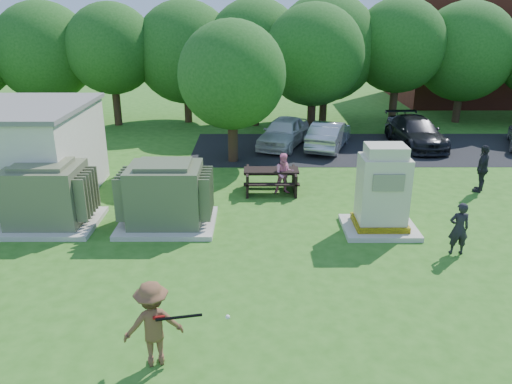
{
  "coord_description": "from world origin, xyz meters",
  "views": [
    {
      "loc": [
        -0.04,
        -9.95,
        6.5
      ],
      "look_at": [
        0.0,
        4.0,
        1.3
      ],
      "focal_mm": 35.0,
      "sensor_mm": 36.0,
      "label": 1
    }
  ],
  "objects_px": {
    "generator_cabinet": "(382,194)",
    "car_white": "(284,132)",
    "transformer_left": "(47,197)",
    "car_dark": "(416,132)",
    "person_walking_right": "(482,169)",
    "car_silver_a": "(329,135)",
    "picnic_table": "(271,178)",
    "transformer_right": "(166,196)",
    "batter": "(153,324)",
    "person_by_generator": "(459,228)",
    "person_at_picnic": "(284,174)"
  },
  "relations": [
    {
      "from": "generator_cabinet",
      "to": "car_white",
      "type": "height_order",
      "value": "generator_cabinet"
    },
    {
      "from": "transformer_left",
      "to": "car_dark",
      "type": "height_order",
      "value": "transformer_left"
    },
    {
      "from": "person_walking_right",
      "to": "car_silver_a",
      "type": "xyz_separation_m",
      "value": [
        -4.82,
        6.0,
        -0.21
      ]
    },
    {
      "from": "picnic_table",
      "to": "person_walking_right",
      "type": "xyz_separation_m",
      "value": [
        7.8,
        0.0,
        0.35
      ]
    },
    {
      "from": "transformer_right",
      "to": "batter",
      "type": "distance_m",
      "value": 6.55
    },
    {
      "from": "person_by_generator",
      "to": "person_at_picnic",
      "type": "height_order",
      "value": "person_at_picnic"
    },
    {
      "from": "batter",
      "to": "car_white",
      "type": "relative_size",
      "value": 0.41
    },
    {
      "from": "batter",
      "to": "transformer_left",
      "type": "bearing_deg",
      "value": -70.69
    },
    {
      "from": "generator_cabinet",
      "to": "picnic_table",
      "type": "bearing_deg",
      "value": 133.22
    },
    {
      "from": "picnic_table",
      "to": "car_silver_a",
      "type": "xyz_separation_m",
      "value": [
        2.98,
        6.0,
        0.14
      ]
    },
    {
      "from": "generator_cabinet",
      "to": "car_silver_a",
      "type": "relative_size",
      "value": 0.66
    },
    {
      "from": "transformer_right",
      "to": "car_silver_a",
      "type": "xyz_separation_m",
      "value": [
        6.35,
        9.06,
        -0.29
      ]
    },
    {
      "from": "batter",
      "to": "person_walking_right",
      "type": "height_order",
      "value": "person_walking_right"
    },
    {
      "from": "person_walking_right",
      "to": "car_silver_a",
      "type": "distance_m",
      "value": 7.7
    },
    {
      "from": "generator_cabinet",
      "to": "person_by_generator",
      "type": "distance_m",
      "value": 2.41
    },
    {
      "from": "transformer_left",
      "to": "generator_cabinet",
      "type": "bearing_deg",
      "value": -2.16
    },
    {
      "from": "person_at_picnic",
      "to": "person_by_generator",
      "type": "bearing_deg",
      "value": -51.82
    },
    {
      "from": "person_at_picnic",
      "to": "transformer_left",
      "type": "bearing_deg",
      "value": -164.56
    },
    {
      "from": "picnic_table",
      "to": "batter",
      "type": "relative_size",
      "value": 1.15
    },
    {
      "from": "person_walking_right",
      "to": "car_white",
      "type": "bearing_deg",
      "value": -95.69
    },
    {
      "from": "generator_cabinet",
      "to": "person_at_picnic",
      "type": "bearing_deg",
      "value": 130.44
    },
    {
      "from": "batter",
      "to": "car_white",
      "type": "height_order",
      "value": "batter"
    },
    {
      "from": "transformer_right",
      "to": "car_dark",
      "type": "height_order",
      "value": "transformer_right"
    },
    {
      "from": "picnic_table",
      "to": "person_walking_right",
      "type": "height_order",
      "value": "person_walking_right"
    },
    {
      "from": "transformer_right",
      "to": "car_dark",
      "type": "xyz_separation_m",
      "value": [
        10.7,
        9.58,
        -0.27
      ]
    },
    {
      "from": "picnic_table",
      "to": "person_by_generator",
      "type": "xyz_separation_m",
      "value": [
        5.02,
        -5.0,
        0.22
      ]
    },
    {
      "from": "person_by_generator",
      "to": "car_silver_a",
      "type": "relative_size",
      "value": 0.37
    },
    {
      "from": "batter",
      "to": "car_dark",
      "type": "xyz_separation_m",
      "value": [
        9.87,
        16.08,
        -0.18
      ]
    },
    {
      "from": "car_silver_a",
      "to": "batter",
      "type": "bearing_deg",
      "value": 90.39
    },
    {
      "from": "transformer_right",
      "to": "car_white",
      "type": "relative_size",
      "value": 0.71
    },
    {
      "from": "person_walking_right",
      "to": "picnic_table",
      "type": "bearing_deg",
      "value": -53.19
    },
    {
      "from": "generator_cabinet",
      "to": "picnic_table",
      "type": "xyz_separation_m",
      "value": [
        -3.24,
        3.45,
        -0.65
      ]
    },
    {
      "from": "generator_cabinet",
      "to": "person_by_generator",
      "type": "height_order",
      "value": "generator_cabinet"
    },
    {
      "from": "car_dark",
      "to": "car_white",
      "type": "bearing_deg",
      "value": 176.58
    },
    {
      "from": "transformer_right",
      "to": "car_silver_a",
      "type": "bearing_deg",
      "value": 54.96
    },
    {
      "from": "picnic_table",
      "to": "person_walking_right",
      "type": "distance_m",
      "value": 7.81
    },
    {
      "from": "batter",
      "to": "car_dark",
      "type": "relative_size",
      "value": 0.36
    },
    {
      "from": "person_at_picnic",
      "to": "car_white",
      "type": "height_order",
      "value": "person_at_picnic"
    },
    {
      "from": "transformer_left",
      "to": "person_walking_right",
      "type": "bearing_deg",
      "value": 11.62
    },
    {
      "from": "person_walking_right",
      "to": "generator_cabinet",
      "type": "bearing_deg",
      "value": -16.13
    },
    {
      "from": "transformer_left",
      "to": "batter",
      "type": "distance_m",
      "value": 7.93
    },
    {
      "from": "transformer_right",
      "to": "picnic_table",
      "type": "distance_m",
      "value": 4.57
    },
    {
      "from": "transformer_right",
      "to": "transformer_left",
      "type": "bearing_deg",
      "value": 180.0
    },
    {
      "from": "picnic_table",
      "to": "car_silver_a",
      "type": "distance_m",
      "value": 6.7
    },
    {
      "from": "car_white",
      "to": "person_at_picnic",
      "type": "bearing_deg",
      "value": -71.81
    },
    {
      "from": "batter",
      "to": "car_silver_a",
      "type": "relative_size",
      "value": 0.42
    },
    {
      "from": "car_white",
      "to": "car_silver_a",
      "type": "bearing_deg",
      "value": 10.54
    },
    {
      "from": "picnic_table",
      "to": "car_white",
      "type": "height_order",
      "value": "car_white"
    },
    {
      "from": "car_silver_a",
      "to": "person_at_picnic",
      "type": "bearing_deg",
      "value": 87.92
    },
    {
      "from": "generator_cabinet",
      "to": "car_white",
      "type": "bearing_deg",
      "value": 103.83
    }
  ]
}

